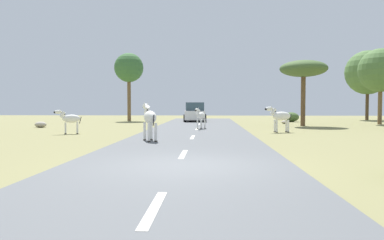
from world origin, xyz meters
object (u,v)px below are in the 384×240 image
Objects in this scene: rock_2 at (285,122)px; rock_1 at (41,125)px; bush_2 at (291,117)px; zebra_1 at (280,116)px; tree_2 at (303,69)px; tree_0 at (368,73)px; tree_1 at (129,68)px; zebra_0 at (201,116)px; tree_3 at (381,70)px; car_0 at (195,113)px; zebra_2 at (149,118)px; zebra_3 at (70,119)px.

rock_1 is at bearing -161.38° from rock_2.
rock_2 is at bearing -109.79° from bush_2.
zebra_1 is 0.33× the size of tree_2.
tree_1 is at bearing -173.03° from tree_0.
tree_3 reaches higher than zebra_0.
zebra_1 is at bearing -136.41° from tree_3.
tree_1 is 15.81m from rock_2.
car_0 is at bearing 41.51° from rock_1.
zebra_2 is (-1.96, -7.99, 0.18)m from zebra_0.
bush_2 is 1.82× the size of rock_1.
tree_0 reaches higher than zebra_0.
tree_0 is 24.31m from tree_1.
zebra_0 is 15.16m from tree_1.
rock_2 is at bearing 18.62° from rock_1.
car_0 reaches higher than rock_1.
zebra_0 is 1.00× the size of zebra_3.
tree_1 is at bearing 174.71° from bush_2.
tree_2 reaches higher than zebra_3.
tree_3 is (21.65, -5.49, -0.81)m from tree_1.
tree_0 is 1.47× the size of tree_2.
rock_2 is at bearing -25.92° from zebra_1.
zebra_3 is 15.81m from car_0.
rock_1 is (-4.14, 5.39, -0.60)m from zebra_3.
tree_0 is at bearing -72.40° from zebra_3.
zebra_1 is 0.26× the size of tree_3.
zebra_3 is at bearing -152.89° from tree_3.
zebra_0 is at bearing -125.97° from bush_2.
zebra_1 is 13.81m from tree_3.
rock_1 is (-15.74, 3.71, -0.71)m from zebra_1.
tree_1 reaches higher than car_0.
bush_2 is at bearing 146.85° from tree_3.
tree_1 is at bearing 162.38° from car_0.
tree_3 is (6.81, 2.76, 0.15)m from tree_2.
tree_3 is at bearing -4.04° from rock_2.
zebra_0 is at bearing -59.60° from tree_1.
tree_3 is at bearing -15.48° from car_0.
zebra_1 is at bearing -13.27° from rock_1.
zebra_0 is at bearing -137.26° from tree_0.
tree_3 is (21.29, 10.90, 3.53)m from zebra_3.
rock_2 is at bearing -24.22° from car_0.
zebra_0 reaches higher than zebra_3.
tree_3 reaches higher than zebra_3.
tree_2 is at bearing -78.19° from rock_2.
zebra_3 reaches higher than bush_2.
rock_2 is (-9.97, -7.91, -4.75)m from tree_0.
zebra_2 is (-6.56, -5.82, 0.12)m from zebra_1.
tree_3 is at bearing -33.15° from bush_2.
bush_2 is at bearing -5.29° from tree_1.
zebra_1 is at bearing -50.91° from tree_1.
zebra_2 is 2.82× the size of rock_2.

